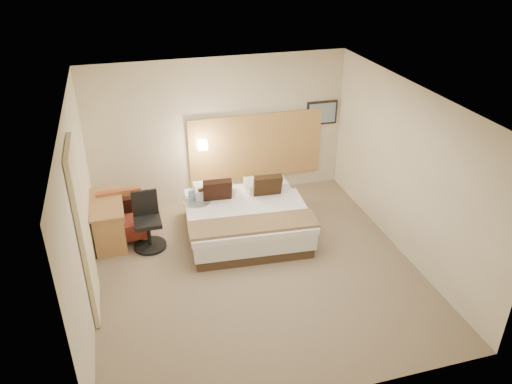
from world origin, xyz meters
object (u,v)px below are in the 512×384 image
object	(u,v)px
lounge_chair	(123,220)
desk	(108,210)
desk_chair	(148,225)
bed	(246,218)
side_table	(197,213)

from	to	relation	value
lounge_chair	desk	distance (m)	0.34
desk	desk_chair	world-z (taller)	desk_chair
bed	lounge_chair	xyz separation A→B (m)	(-2.00, 0.51, -0.01)
bed	lounge_chair	distance (m)	2.07
desk	desk_chair	bearing A→B (deg)	-32.86
bed	desk_chair	distance (m)	1.63
lounge_chair	desk_chair	xyz separation A→B (m)	(0.38, -0.44, 0.08)
side_table	bed	bearing A→B (deg)	-25.24
desk	desk_chair	xyz separation A→B (m)	(0.59, -0.38, -0.17)
bed	desk_chair	xyz separation A→B (m)	(-1.63, 0.07, 0.08)
lounge_chair	desk_chair	bearing A→B (deg)	-49.00
bed	side_table	size ratio (longest dim) A/B	3.45
side_table	desk_chair	size ratio (longest dim) A/B	0.65
lounge_chair	desk	world-z (taller)	lounge_chair
bed	desk	world-z (taller)	bed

